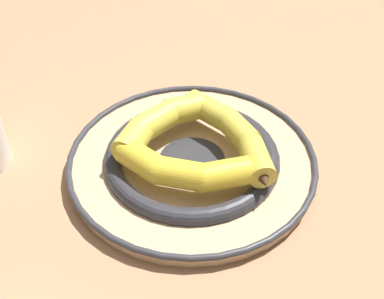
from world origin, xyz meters
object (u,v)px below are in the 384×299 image
Objects in this scene: banana_a at (235,135)px; banana_b at (161,122)px; decorative_bowl at (192,161)px; banana_c at (179,169)px.

banana_a is 0.11m from banana_b.
decorative_bowl is 1.75× the size of banana_c.
banana_c is at bearing 62.09° from banana_b.
banana_b is (0.05, -0.03, 0.04)m from decorative_bowl.
banana_b is (0.11, -0.00, 0.00)m from banana_a.
banana_a is 1.12× the size of banana_b.
banana_c is at bearing 103.00° from banana_a.
banana_c reaches higher than banana_a.
banana_a is (-0.06, -0.03, 0.04)m from decorative_bowl.
banana_b is at bearing -30.08° from decorative_bowl.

